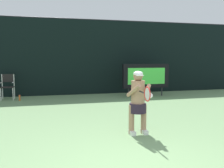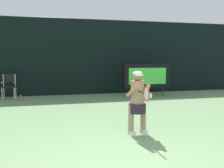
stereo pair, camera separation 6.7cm
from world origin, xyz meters
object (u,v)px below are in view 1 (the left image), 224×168
Objects in this scene: scoreboard at (146,76)px; tennis_racket at (147,94)px; water_bottle at (20,98)px; umpire_chair at (8,85)px; tennis_player at (138,100)px.

scoreboard is 3.65× the size of tennis_racket.
tennis_racket is at bearing -111.93° from scoreboard.
tennis_racket is (3.21, -5.97, 0.90)m from water_bottle.
tennis_racket reaches higher than water_bottle.
tennis_player is (3.76, -5.84, 0.18)m from umpire_chair.
water_bottle is 6.31m from tennis_player.
tennis_player reaches higher than umpire_chair.
tennis_racket is (-2.33, -5.79, 0.08)m from scoreboard.
umpire_chair is 0.85m from water_bottle.
umpire_chair is at bearing 137.95° from water_bottle.
scoreboard is at bearing -1.81° from water_bottle.
tennis_player is 2.43× the size of tennis_racket.
tennis_player is (3.24, -5.37, 0.67)m from water_bottle.
scoreboard is 8.30× the size of water_bottle.
umpire_chair is 6.95m from tennis_player.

